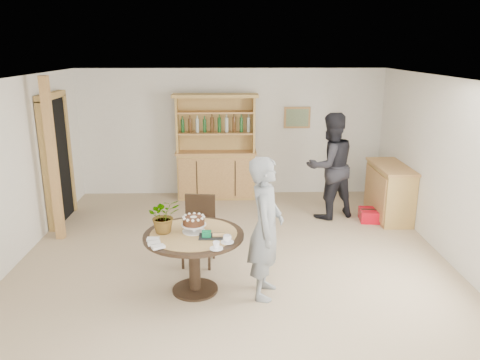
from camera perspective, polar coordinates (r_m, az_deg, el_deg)
name	(u,v)px	position (r m, az deg, el deg)	size (l,w,h in m)	color
ground	(234,271)	(6.38, -0.76, -11.03)	(7.00, 7.00, 0.00)	tan
room_shell	(234,143)	(5.81, -0.80, 4.48)	(6.04, 7.04, 2.52)	white
doorway	(57,158)	(8.40, -21.45, 2.53)	(0.13, 1.10, 2.18)	black
pine_post	(53,161)	(7.56, -21.87, 2.21)	(0.12, 0.12, 2.50)	tan
hutch	(216,163)	(9.20, -2.91, 2.06)	(1.62, 0.54, 2.04)	#DBAE5C
sideboard	(390,191)	(8.54, 17.76, -1.32)	(0.54, 1.26, 0.94)	#DBAE5C
dining_table	(194,245)	(5.68, -5.63, -7.92)	(1.20, 1.20, 0.76)	black
dining_chair	(199,225)	(6.47, -5.01, -5.51)	(0.47, 0.47, 0.95)	black
birthday_cake	(194,222)	(5.62, -5.67, -5.12)	(0.30, 0.30, 0.20)	white
flower_vase	(164,215)	(5.63, -9.26, -4.28)	(0.38, 0.33, 0.42)	#3F7233
gift_tray	(211,235)	(5.48, -3.52, -6.72)	(0.30, 0.20, 0.08)	black
coffee_cup_a	(227,239)	(5.33, -1.57, -7.22)	(0.15, 0.15, 0.09)	white
coffee_cup_b	(216,246)	(5.18, -2.91, -8.02)	(0.15, 0.15, 0.08)	white
napkins	(155,243)	(5.37, -10.31, -7.57)	(0.24, 0.33, 0.03)	white
teen_boy	(266,228)	(5.49, 3.15, -5.88)	(0.62, 0.41, 1.71)	slate
adult_person	(330,166)	(8.18, 10.93, 1.69)	(0.89, 0.70, 1.84)	black
red_suitcase	(377,215)	(8.41, 16.41, -4.15)	(0.64, 0.47, 0.21)	red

